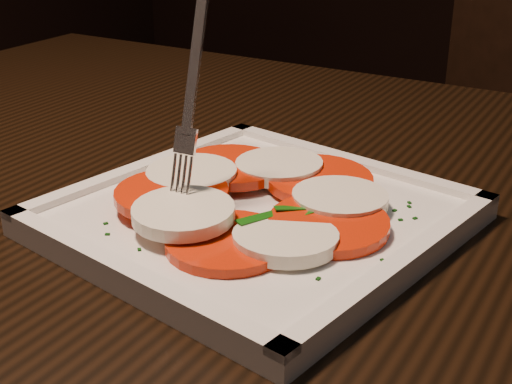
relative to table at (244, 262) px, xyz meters
The scene contains 5 objects.
table is the anchor object (origin of this frame).
chair 0.80m from the table, 82.40° to the left, with size 0.55×0.55×0.93m.
plate 0.16m from the table, 54.65° to the right, with size 0.28×0.28×0.01m, color white.
caprese_salad 0.17m from the table, 54.63° to the right, with size 0.23×0.21×0.02m.
fork 0.24m from the table, 77.25° to the right, with size 0.02×0.05×0.16m, color white, non-canonical shape.
Camera 1 is at (0.17, -0.47, 1.00)m, focal length 50.00 mm.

